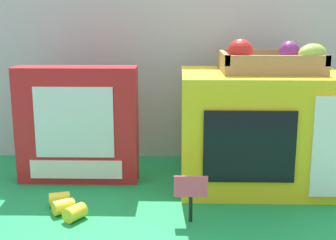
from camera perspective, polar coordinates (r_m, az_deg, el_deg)
ground_plane at (r=1.19m, az=3.79°, el=-7.81°), size 1.70×1.70×0.00m
display_back_panel at (r=1.37m, az=3.53°, el=6.75°), size 1.61×0.03×0.55m
toy_microwave at (r=1.18m, az=11.30°, el=-1.10°), size 0.39×0.28×0.28m
food_groups_crate at (r=1.17m, az=12.61°, el=7.06°), size 0.25×0.22×0.08m
cookie_set_box at (r=1.20m, az=-11.10°, el=-0.61°), size 0.30×0.08×0.30m
price_sign at (r=0.96m, az=2.82°, el=-8.80°), size 0.07×0.01×0.10m
loose_toy_banana at (r=1.04m, az=-12.48°, el=-10.32°), size 0.10×0.12×0.03m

